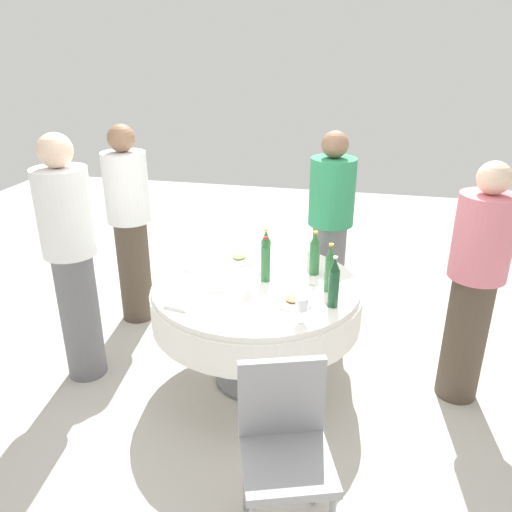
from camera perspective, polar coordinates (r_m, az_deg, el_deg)
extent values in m
plane|color=#B7B2A8|center=(3.66, 0.00, -13.50)|extent=(10.00, 10.00, 0.00)
cylinder|color=white|center=(3.28, 0.00, -3.33)|extent=(1.33, 1.33, 0.04)
cylinder|color=white|center=(3.34, 0.00, -5.33)|extent=(1.36, 1.36, 0.22)
cylinder|color=slate|center=(3.52, 0.00, -10.35)|extent=(0.14, 0.14, 0.48)
cylinder|color=slate|center=(3.65, 0.00, -13.31)|extent=(0.56, 0.56, 0.03)
cylinder|color=#194728|center=(2.98, 8.68, -3.60)|extent=(0.06, 0.06, 0.23)
cone|color=#194728|center=(2.92, 8.86, -0.94)|extent=(0.06, 0.06, 0.07)
cylinder|color=silver|center=(2.90, 8.91, -0.16)|extent=(0.03, 0.03, 0.01)
cylinder|color=#2D6B38|center=(3.38, 6.56, -0.28)|extent=(0.07, 0.07, 0.22)
cone|color=#2D6B38|center=(3.33, 6.67, 2.01)|extent=(0.06, 0.06, 0.07)
cylinder|color=gold|center=(3.31, 6.70, 2.66)|extent=(0.03, 0.03, 0.01)
cylinder|color=#2D6B38|center=(3.47, 1.11, 0.22)|extent=(0.07, 0.07, 0.19)
cone|color=#2D6B38|center=(3.42, 1.13, 2.26)|extent=(0.06, 0.06, 0.07)
cylinder|color=gold|center=(3.41, 1.14, 2.93)|extent=(0.02, 0.02, 0.01)
cylinder|color=#2D6B38|center=(3.16, 8.24, -2.05)|extent=(0.06, 0.06, 0.22)
cone|color=#2D6B38|center=(3.10, 8.40, 0.47)|extent=(0.06, 0.06, 0.08)
cylinder|color=gold|center=(3.08, 8.44, 1.27)|extent=(0.03, 0.03, 0.01)
cylinder|color=#2D6B38|center=(3.26, 1.09, -0.86)|extent=(0.06, 0.06, 0.24)
cone|color=#2D6B38|center=(3.21, 1.11, 1.51)|extent=(0.06, 0.06, 0.05)
cylinder|color=red|center=(3.19, 1.11, 2.06)|extent=(0.02, 0.02, 0.01)
cylinder|color=white|center=(2.85, 5.09, -7.27)|extent=(0.06, 0.06, 0.00)
cylinder|color=white|center=(2.83, 5.12, -6.65)|extent=(0.01, 0.01, 0.07)
cylinder|color=white|center=(2.80, 5.17, -5.37)|extent=(0.07, 0.07, 0.08)
cylinder|color=white|center=(3.16, -0.90, -3.96)|extent=(0.06, 0.06, 0.00)
cylinder|color=white|center=(3.15, -0.90, -3.32)|extent=(0.01, 0.01, 0.08)
cylinder|color=white|center=(3.11, -0.91, -2.09)|extent=(0.07, 0.07, 0.07)
cylinder|color=white|center=(3.25, -4.74, -3.18)|extent=(0.22, 0.22, 0.02)
cylinder|color=white|center=(3.62, -1.89, -0.31)|extent=(0.24, 0.24, 0.02)
ellipsoid|color=#8C9E59|center=(3.61, -1.90, -0.05)|extent=(0.11, 0.10, 0.02)
cylinder|color=white|center=(3.04, 4.17, -5.09)|extent=(0.24, 0.24, 0.02)
ellipsoid|color=tan|center=(3.03, 4.18, -4.78)|extent=(0.11, 0.09, 0.02)
cylinder|color=white|center=(3.53, -6.65, -1.03)|extent=(0.23, 0.23, 0.02)
cube|color=silver|center=(3.27, 5.07, -3.14)|extent=(0.03, 0.18, 0.00)
cube|color=silver|center=(3.38, -1.19, -2.11)|extent=(0.16, 0.11, 0.00)
cube|color=silver|center=(2.91, 0.15, -6.47)|extent=(0.11, 0.16, 0.00)
cube|color=white|center=(3.04, -8.44, -5.24)|extent=(0.18, 0.18, 0.02)
cylinder|color=#4C3F33|center=(3.54, 22.33, -8.47)|extent=(0.26, 0.26, 0.86)
cylinder|color=#D8727F|center=(3.26, 24.11, 1.95)|extent=(0.34, 0.34, 0.51)
sphere|color=beige|center=(3.16, 25.13, 7.93)|extent=(0.19, 0.19, 0.19)
cylinder|color=slate|center=(4.09, 7.97, -2.31)|extent=(0.26, 0.26, 0.89)
cylinder|color=#2D8C59|center=(3.85, 8.53, 7.13)|extent=(0.34, 0.34, 0.50)
sphere|color=#8C664C|center=(3.77, 8.84, 12.26)|extent=(0.20, 0.20, 0.20)
cylinder|color=slate|center=(3.67, -19.08, -6.33)|extent=(0.26, 0.26, 0.91)
cylinder|color=white|center=(3.39, -20.66, 4.61)|extent=(0.34, 0.34, 0.56)
sphere|color=beige|center=(3.30, -21.59, 10.95)|extent=(0.21, 0.21, 0.21)
cylinder|color=#4C3F33|center=(4.31, -13.44, -1.58)|extent=(0.26, 0.26, 0.86)
cylinder|color=white|center=(4.08, -14.34, 7.46)|extent=(0.34, 0.34, 0.55)
sphere|color=#8C664C|center=(4.00, -14.87, 12.65)|extent=(0.21, 0.21, 0.21)
cube|color=#99999E|center=(2.43, 3.49, -22.15)|extent=(0.51, 0.51, 0.04)
cube|color=#99999E|center=(2.43, 2.88, -15.65)|extent=(0.17, 0.39, 0.42)
cylinder|color=gray|center=(2.70, -1.17, -23.46)|extent=(0.03, 0.03, 0.43)
cylinder|color=gray|center=(2.74, 6.52, -22.77)|extent=(0.03, 0.03, 0.43)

